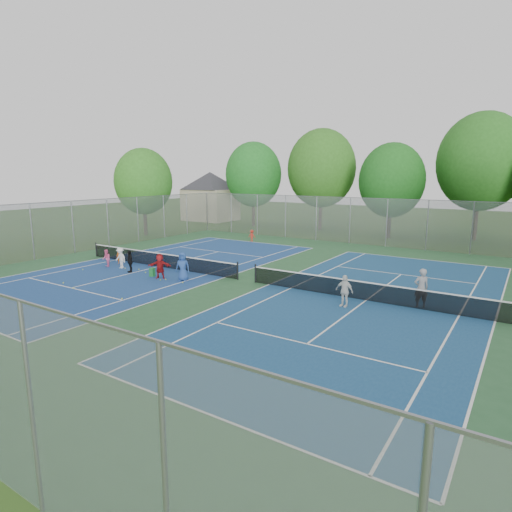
{
  "coord_description": "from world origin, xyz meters",
  "views": [
    {
      "loc": [
        13.35,
        -19.54,
        6.06
      ],
      "look_at": [
        0.0,
        1.0,
        1.3
      ],
      "focal_mm": 30.0,
      "sensor_mm": 36.0,
      "label": 1
    }
  ],
  "objects_px": {
    "net_right": "(367,292)",
    "ball_hopper": "(152,272)",
    "net_left": "(158,260)",
    "ball_crate": "(163,263)",
    "instructor": "(421,288)"
  },
  "relations": [
    {
      "from": "net_right",
      "to": "ball_hopper",
      "type": "height_order",
      "value": "net_right"
    },
    {
      "from": "net_right",
      "to": "ball_hopper",
      "type": "distance_m",
      "value": 12.51
    },
    {
      "from": "ball_hopper",
      "to": "net_left",
      "type": "bearing_deg",
      "value": 127.92
    },
    {
      "from": "net_left",
      "to": "ball_crate",
      "type": "xyz_separation_m",
      "value": [
        -0.27,
        0.64,
        -0.32
      ]
    },
    {
      "from": "net_right",
      "to": "instructor",
      "type": "xyz_separation_m",
      "value": [
        2.42,
        0.3,
        0.46
      ]
    },
    {
      "from": "net_left",
      "to": "instructor",
      "type": "distance_m",
      "value": 16.43
    },
    {
      "from": "net_left",
      "to": "net_right",
      "type": "height_order",
      "value": "same"
    },
    {
      "from": "ball_hopper",
      "to": "net_right",
      "type": "bearing_deg",
      "value": 9.9
    },
    {
      "from": "net_left",
      "to": "ball_crate",
      "type": "height_order",
      "value": "net_left"
    },
    {
      "from": "ball_hopper",
      "to": "instructor",
      "type": "height_order",
      "value": "instructor"
    },
    {
      "from": "net_right",
      "to": "ball_crate",
      "type": "relative_size",
      "value": 40.56
    },
    {
      "from": "ball_crate",
      "to": "instructor",
      "type": "height_order",
      "value": "instructor"
    },
    {
      "from": "net_right",
      "to": "ball_crate",
      "type": "distance_m",
      "value": 14.29
    },
    {
      "from": "ball_crate",
      "to": "instructor",
      "type": "xyz_separation_m",
      "value": [
        16.69,
        -0.34,
        0.78
      ]
    },
    {
      "from": "net_left",
      "to": "instructor",
      "type": "xyz_separation_m",
      "value": [
        16.42,
        0.3,
        0.46
      ]
    }
  ]
}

